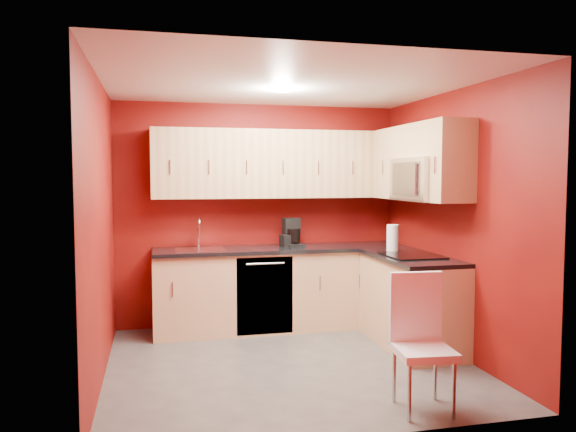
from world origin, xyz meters
name	(u,v)px	position (x,y,z in m)	size (l,w,h in m)	color
floor	(290,364)	(0.00, 0.00, 0.00)	(3.20, 3.20, 0.00)	#52504C
ceiling	(290,83)	(0.00, 0.00, 2.50)	(3.20, 3.20, 0.00)	white
wall_back	(259,215)	(0.00, 1.50, 1.25)	(3.20, 3.20, 0.00)	maroon
wall_front	(346,246)	(0.00, -1.50, 1.25)	(3.20, 3.20, 0.00)	maroon
wall_left	(100,230)	(-1.60, 0.00, 1.25)	(3.00, 3.00, 0.00)	maroon
wall_right	(453,222)	(1.60, 0.00, 1.25)	(3.00, 3.00, 0.00)	maroon
base_cabinets_back	(282,289)	(0.20, 1.20, 0.43)	(2.80, 0.60, 0.87)	tan
base_cabinets_right	(411,303)	(1.30, 0.25, 0.43)	(0.60, 1.30, 0.87)	tan
countertop_back	(282,249)	(0.20, 1.19, 0.89)	(2.80, 0.63, 0.04)	black
countertop_right	(411,258)	(1.29, 0.23, 0.89)	(0.63, 1.27, 0.04)	black
upper_cabinets_back	(279,164)	(0.20, 1.32, 1.83)	(2.80, 0.35, 0.75)	tan
upper_cabinets_right	(416,157)	(1.42, 0.44, 1.89)	(0.35, 1.55, 0.75)	tan
microwave	(424,179)	(1.39, 0.20, 1.66)	(0.42, 0.76, 0.42)	silver
cooktop	(412,256)	(1.28, 0.20, 0.92)	(0.50, 0.55, 0.01)	black
sink	(200,246)	(-0.70, 1.20, 0.94)	(0.52, 0.42, 0.35)	silver
dishwasher_front	(265,296)	(-0.05, 0.91, 0.43)	(0.60, 0.02, 0.82)	black
downlight	(282,90)	(0.00, 0.30, 2.48)	(0.20, 0.20, 0.01)	white
coffee_maker	(294,232)	(0.34, 1.23, 1.07)	(0.19, 0.25, 0.31)	black
napkin_holder	(287,241)	(0.26, 1.21, 0.98)	(0.12, 0.12, 0.13)	black
paper_towel	(393,238)	(1.22, 0.53, 1.05)	(0.16, 0.16, 0.28)	silver
dining_chair	(424,344)	(0.70, -1.20, 0.49)	(0.40, 0.41, 0.98)	white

